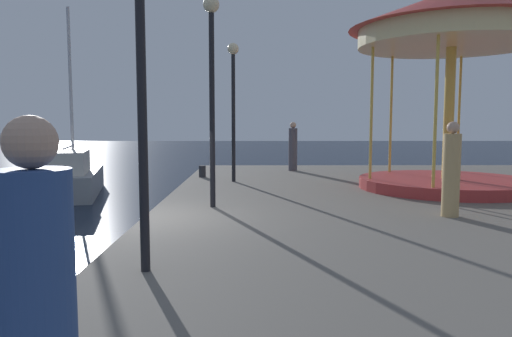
% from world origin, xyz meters
% --- Properties ---
extents(ground_plane, '(120.00, 120.00, 0.00)m').
position_xyz_m(ground_plane, '(0.00, 0.00, 0.00)').
color(ground_plane, black).
extents(quay_dock, '(14.68, 23.26, 0.80)m').
position_xyz_m(quay_dock, '(7.34, 0.00, 0.40)').
color(quay_dock, slate).
rests_on(quay_dock, ground).
extents(sailboat_grey, '(3.08, 5.45, 7.04)m').
position_xyz_m(sailboat_grey, '(-4.56, 8.18, 0.65)').
color(sailboat_grey, gray).
rests_on(sailboat_grey, ground).
extents(carousel, '(5.67, 5.67, 5.52)m').
position_xyz_m(carousel, '(7.71, 4.06, 4.95)').
color(carousel, '#B23333').
rests_on(carousel, quay_dock).
extents(lamp_post_near_edge, '(0.36, 0.36, 4.34)m').
position_xyz_m(lamp_post_near_edge, '(0.82, -3.49, 3.76)').
color(lamp_post_near_edge, black).
rests_on(lamp_post_near_edge, quay_dock).
extents(lamp_post_mid_promenade, '(0.36, 0.36, 4.60)m').
position_xyz_m(lamp_post_mid_promenade, '(1.30, 1.16, 3.92)').
color(lamp_post_mid_promenade, black).
rests_on(lamp_post_mid_promenade, quay_dock).
extents(lamp_post_far_end, '(0.36, 0.36, 4.36)m').
position_xyz_m(lamp_post_far_end, '(1.58, 5.81, 3.77)').
color(lamp_post_far_end, black).
rests_on(lamp_post_far_end, quay_dock).
extents(bollard_center, '(0.24, 0.24, 0.40)m').
position_xyz_m(bollard_center, '(0.45, 7.07, 1.00)').
color(bollard_center, '#2D2D33').
rests_on(bollard_center, quay_dock).
extents(person_by_the_water, '(0.34, 0.34, 1.91)m').
position_xyz_m(person_by_the_water, '(6.17, 0.04, 1.70)').
color(person_by_the_water, tan).
rests_on(person_by_the_water, quay_dock).
extents(person_near_carousel, '(0.34, 0.34, 1.90)m').
position_xyz_m(person_near_carousel, '(3.77, 9.30, 1.69)').
color(person_near_carousel, '#514C56').
rests_on(person_near_carousel, quay_dock).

